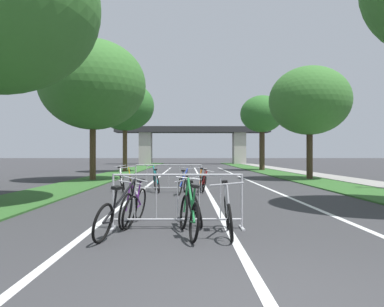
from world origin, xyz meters
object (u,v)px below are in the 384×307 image
tree_left_pine_near (93,85)px  crowd_barrier_second (169,178)px  bicycle_silver_5 (228,214)px  bicycle_white_7 (122,181)px  bicycle_blue_1 (183,184)px  bicycle_purple_3 (134,206)px  crowd_barrier_nearest (178,201)px  bicycle_black_0 (194,206)px  bicycle_red_2 (203,182)px  tree_right_pine_far (310,101)px  tree_left_cypress_far (125,106)px  tree_right_oak_near (262,114)px  bicycle_green_4 (189,215)px  bicycle_orange_8 (200,183)px  bicycle_teal_9 (156,182)px  bicycle_black_10 (118,215)px  bicycle_yellow_6 (131,183)px

tree_left_pine_near → crowd_barrier_second: size_ratio=3.04×
bicycle_silver_5 → bicycle_white_7: 8.31m
bicycle_blue_1 → bicycle_silver_5: bicycle_silver_5 is taller
bicycle_purple_3 → crowd_barrier_nearest: bearing=165.1°
tree_left_pine_near → crowd_barrier_nearest: tree_left_pine_near is taller
bicycle_black_0 → bicycle_white_7: 7.11m
crowd_barrier_second → bicycle_blue_1: bearing=-44.5°
bicycle_red_2 → tree_right_pine_far: bearing=-135.9°
bicycle_silver_5 → crowd_barrier_second: bearing=-75.9°
tree_right_pine_far → crowd_barrier_second: size_ratio=2.56×
tree_left_cypress_far → tree_right_oak_near: bearing=12.9°
bicycle_green_4 → bicycle_white_7: size_ratio=1.00×
bicycle_purple_3 → bicycle_white_7: (-1.45, 6.71, 0.01)m
crowd_barrier_second → bicycle_orange_8: size_ratio=1.53×
bicycle_purple_3 → bicycle_teal_9: size_ratio=0.95×
bicycle_purple_3 → bicycle_red_2: bearing=-95.2°
bicycle_teal_9 → bicycle_black_10: bearing=-101.0°
bicycle_teal_9 → bicycle_yellow_6: bearing=-144.2°
tree_left_pine_near → tree_left_cypress_far: (0.04, 9.90, 0.18)m
bicycle_black_0 → bicycle_silver_5: (0.59, -1.05, -0.00)m
tree_right_oak_near → bicycle_green_4: tree_right_oak_near is taller
tree_left_cypress_far → crowd_barrier_second: (4.43, -16.11, -4.87)m
bicycle_orange_8 → bicycle_red_2: bearing=79.8°
crowd_barrier_second → bicycle_white_7: size_ratio=1.47×
bicycle_red_2 → bicycle_green_4: 7.65m
bicycle_green_4 → crowd_barrier_second: bearing=86.3°
bicycle_purple_3 → bicycle_silver_5: 2.03m
tree_right_oak_near → crowd_barrier_nearest: size_ratio=2.69×
tree_left_pine_near → tree_right_pine_far: tree_left_pine_near is taller
bicycle_green_4 → tree_left_cypress_far: bearing=93.0°
bicycle_green_4 → bicycle_white_7: 8.11m
bicycle_silver_5 → bicycle_teal_9: bearing=-72.8°
bicycle_purple_3 → bicycle_orange_8: bearing=-95.8°
tree_right_oak_near → bicycle_black_10: bearing=-106.9°
bicycle_orange_8 → crowd_barrier_second: bearing=156.1°
bicycle_red_2 → crowd_barrier_second: bearing=15.4°
bicycle_black_0 → bicycle_orange_8: size_ratio=0.98×
bicycle_silver_5 → bicycle_black_10: 1.92m
crowd_barrier_nearest → bicycle_yellow_6: 6.37m
tree_right_oak_near → tree_left_cypress_far: bearing=-167.1°
bicycle_silver_5 → bicycle_black_10: (-1.92, -0.07, 0.01)m
bicycle_teal_9 → bicycle_white_7: bearing=163.6°
crowd_barrier_nearest → bicycle_red_2: bearing=83.5°
crowd_barrier_second → bicycle_black_10: crowd_barrier_second is taller
bicycle_orange_8 → bicycle_blue_1: bearing=-177.7°
tree_left_cypress_far → bicycle_teal_9: (3.92, -15.76, -5.01)m
bicycle_black_0 → tree_left_cypress_far: bearing=96.0°
tree_left_cypress_far → tree_right_pine_far: tree_left_cypress_far is taller
tree_right_pine_far → tree_left_pine_near: bearing=-176.5°
crowd_barrier_nearest → bicycle_yellow_6: bearing=106.8°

